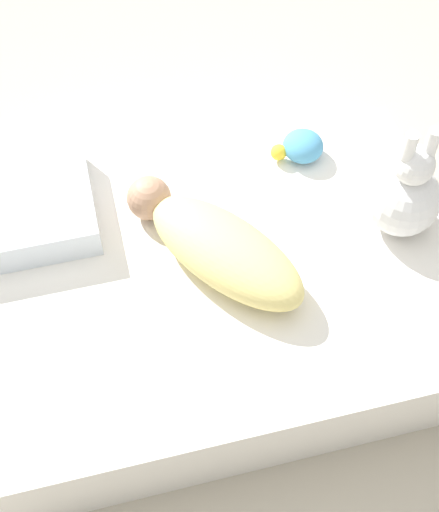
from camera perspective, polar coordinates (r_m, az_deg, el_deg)
ground_plane at (r=2.01m, az=-0.42°, el=-4.79°), size 12.00×12.00×0.00m
bed_mattress at (r=1.91m, az=-0.45°, el=-3.01°), size 1.29×0.90×0.23m
swaddled_baby at (r=1.78m, az=-0.29°, el=0.97°), size 0.43×0.52×0.13m
pillow at (r=1.95m, az=-15.16°, el=3.95°), size 0.35×0.35×0.09m
bunny_plush at (r=1.87m, az=14.59°, el=4.80°), size 0.19×0.19×0.33m
turtle_plush at (r=2.04m, az=6.53°, el=8.70°), size 0.15×0.12×0.08m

